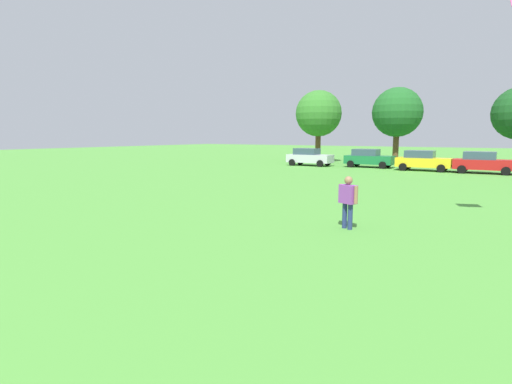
% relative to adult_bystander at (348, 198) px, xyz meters
% --- Properties ---
extents(ground_plane, '(160.00, 160.00, 0.00)m').
position_rel_adult_bystander_xyz_m(ground_plane, '(-3.42, 16.14, -0.99)').
color(ground_plane, '#4C9338').
extents(adult_bystander, '(0.73, 0.52, 1.67)m').
position_rel_adult_bystander_xyz_m(adult_bystander, '(0.00, 0.00, 0.00)').
color(adult_bystander, navy).
rests_on(adult_bystander, ground).
extents(parked_car_silver_0, '(4.30, 2.02, 1.68)m').
position_rel_adult_bystander_xyz_m(parked_car_silver_0, '(-12.50, 23.97, -0.14)').
color(parked_car_silver_0, silver).
rests_on(parked_car_silver_0, ground).
extents(parked_car_green_1, '(4.30, 2.02, 1.68)m').
position_rel_adult_bystander_xyz_m(parked_car_green_1, '(-7.00, 24.98, -0.14)').
color(parked_car_green_1, '#196B38').
rests_on(parked_car_green_1, ground).
extents(parked_car_yellow_2, '(4.30, 2.02, 1.68)m').
position_rel_adult_bystander_xyz_m(parked_car_yellow_2, '(-2.09, 23.82, -0.14)').
color(parked_car_yellow_2, yellow).
rests_on(parked_car_yellow_2, ground).
extents(parked_car_red_3, '(4.30, 2.02, 1.68)m').
position_rel_adult_bystander_xyz_m(parked_car_red_3, '(2.32, 23.74, -0.14)').
color(parked_car_red_3, red).
rests_on(parked_car_red_3, ground).
extents(tree_far_left, '(4.99, 4.99, 7.78)m').
position_rel_adult_bystander_xyz_m(tree_far_left, '(-14.09, 29.63, 4.26)').
color(tree_far_left, brown).
rests_on(tree_far_left, ground).
extents(tree_left, '(4.93, 4.93, 7.69)m').
position_rel_adult_bystander_xyz_m(tree_left, '(-5.93, 30.43, 4.20)').
color(tree_left, brown).
rests_on(tree_left, ground).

